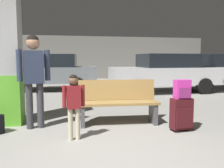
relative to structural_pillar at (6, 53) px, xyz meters
The scene contains 11 objects.
ground_plane 3.04m from the structural_pillar, 47.31° to the left, with size 18.00×18.00×0.10m, color gray.
garage_back_wall 10.95m from the structural_pillar, 80.58° to the left, with size 18.00×0.12×2.80m, color slate.
structural_pillar is the anchor object (origin of this frame).
bench 2.46m from the structural_pillar, 11.48° to the right, with size 1.63×0.63×0.89m.
suitcase 3.61m from the structural_pillar, 19.93° to the right, with size 0.40×0.26×0.60m.
backpack_bright 3.50m from the structural_pillar, 19.94° to the right, with size 0.29×0.20×0.34m.
child 1.97m from the structural_pillar, 44.93° to the right, with size 0.36×0.21×1.07m.
adult 0.82m from the structural_pillar, 38.38° to the right, with size 0.59×0.27×1.76m.
parked_car_side 8.87m from the structural_pillar, 28.08° to the left, with size 4.22×2.03×1.51m.
parked_car_far 5.23m from the structural_pillar, 85.04° to the left, with size 4.25×2.11×1.51m.
parked_car_near 6.27m from the structural_pillar, 36.71° to the left, with size 4.16×1.91×1.51m.
Camera 1 is at (-0.64, -3.07, 1.32)m, focal length 38.39 mm.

